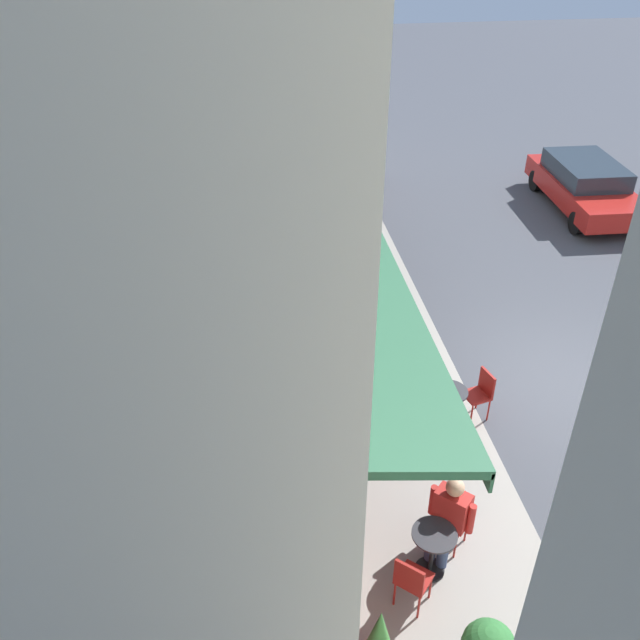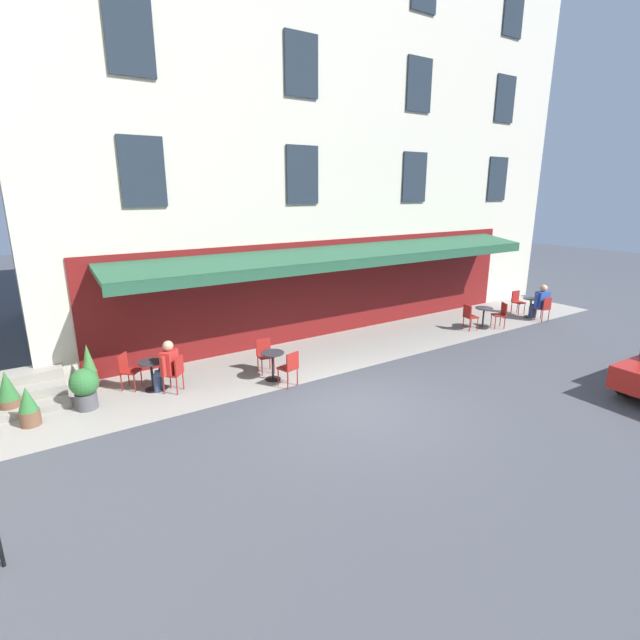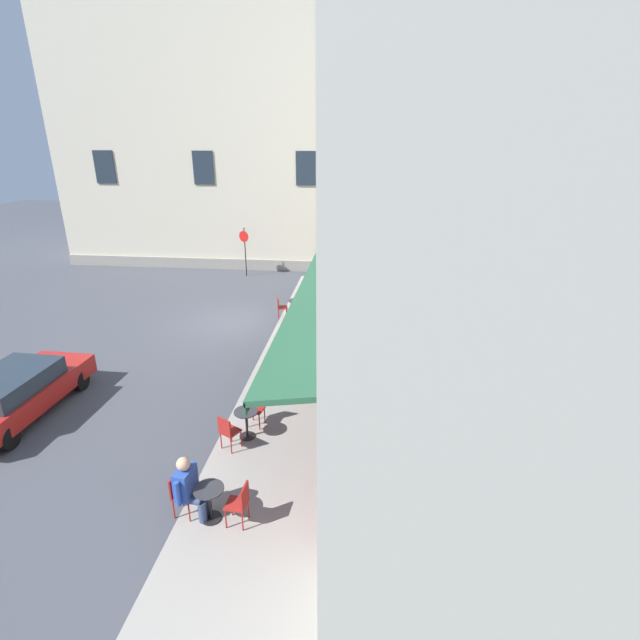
{
  "view_description": "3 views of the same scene",
  "coord_description": "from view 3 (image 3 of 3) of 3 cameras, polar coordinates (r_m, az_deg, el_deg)",
  "views": [
    {
      "loc": [
        9.07,
        -5.74,
        7.89
      ],
      "look_at": [
        -1.34,
        -4.32,
        0.89
      ],
      "focal_mm": 37.89,
      "sensor_mm": 36.0,
      "label": 1
    },
    {
      "loc": [
        6.06,
        7.65,
        4.75
      ],
      "look_at": [
        -1.47,
        -3.7,
        0.97
      ],
      "focal_mm": 26.27,
      "sensor_mm": 36.0,
      "label": 2
    },
    {
      "loc": [
        -17.5,
        -5.4,
        7.15
      ],
      "look_at": [
        -2.98,
        -3.86,
        1.42
      ],
      "focal_mm": 26.65,
      "sensor_mm": 36.0,
      "label": 3
    }
  ],
  "objects": [
    {
      "name": "potted_plant_entrance_left",
      "position": [
        23.66,
        0.67,
        5.16
      ],
      "size": [
        0.62,
        0.62,
        0.94
      ],
      "color": "#4C4C51",
      "rests_on": "ground_plane"
    },
    {
      "name": "cafe_chair_red_under_awning",
      "position": [
        10.38,
        -16.42,
        -19.11
      ],
      "size": [
        0.45,
        0.45,
        0.91
      ],
      "color": "maroon",
      "rests_on": "ground_plane"
    },
    {
      "name": "potted_plant_mid_terrace",
      "position": [
        25.0,
        2.61,
        5.93
      ],
      "size": [
        0.45,
        0.45,
        0.98
      ],
      "color": "brown",
      "rests_on": "ground_plane"
    },
    {
      "name": "ground_plane",
      "position": [
        19.67,
        -10.34,
        -0.26
      ],
      "size": [
        70.0,
        70.0,
        0.0
      ],
      "primitive_type": "plane",
      "color": "#42444C"
    },
    {
      "name": "potted_plant_under_sign",
      "position": [
        23.32,
        3.55,
        4.97
      ],
      "size": [
        0.35,
        0.35,
        1.15
      ],
      "color": "brown",
      "rests_on": "ground_plane"
    },
    {
      "name": "cafe_chair_red_by_window",
      "position": [
        19.66,
        -4.77,
        1.73
      ],
      "size": [
        0.49,
        0.49,
        0.91
      ],
      "color": "maroon",
      "rests_on": "ground_plane"
    },
    {
      "name": "seated_patron_in_red",
      "position": [
        21.89,
        0.02,
        4.28
      ],
      "size": [
        0.64,
        0.63,
        1.3
      ],
      "color": "navy",
      "rests_on": "ground_plane"
    },
    {
      "name": "parked_car_red",
      "position": [
        15.22,
        -32.64,
        -7.28
      ],
      "size": [
        4.36,
        1.95,
        1.33
      ],
      "color": "#A81E19",
      "rests_on": "ground_plane"
    },
    {
      "name": "seated_companion_in_blue",
      "position": [
        10.18,
        -15.41,
        -18.66
      ],
      "size": [
        0.71,
        0.63,
        1.37
      ],
      "color": "navy",
      "rests_on": "ground_plane"
    },
    {
      "name": "cafe_building_facade",
      "position": [
        14.12,
        24.6,
        21.02
      ],
      "size": [
        20.0,
        10.7,
        15.0
      ],
      "color": "beige",
      "rests_on": "ground_plane"
    },
    {
      "name": "corner_building_facade",
      "position": [
        31.78,
        -11.02,
        21.69
      ],
      "size": [
        10.12,
        17.0,
        15.0
      ],
      "color": "beige",
      "rests_on": "ground_plane"
    },
    {
      "name": "cafe_chair_red_back_row",
      "position": [
        19.54,
        -1.16,
        1.67
      ],
      "size": [
        0.45,
        0.45,
        0.91
      ],
      "color": "maroon",
      "rests_on": "ground_plane"
    },
    {
      "name": "no_parking_sign",
      "position": [
        25.65,
        -9.06,
        9.11
      ],
      "size": [
        0.24,
        0.55,
        2.6
      ],
      "color": "black",
      "rests_on": "ground_plane"
    },
    {
      "name": "potted_plant_entrance_right",
      "position": [
        25.83,
        1.46,
        6.67
      ],
      "size": [
        0.35,
        0.35,
        1.18
      ],
      "color": "brown",
      "rests_on": "ground_plane"
    },
    {
      "name": "potted_plant_by_steps",
      "position": [
        24.76,
        0.45,
        5.65
      ],
      "size": [
        0.4,
        0.4,
        0.86
      ],
      "color": "brown",
      "rests_on": "ground_plane"
    },
    {
      "name": "cafe_table_near_entrance",
      "position": [
        10.16,
        -13.11,
        -20.22
      ],
      "size": [
        0.6,
        0.6,
        0.75
      ],
      "color": "black",
      "rests_on": "ground_plane"
    },
    {
      "name": "cafe_table_far_end",
      "position": [
        19.73,
        -2.94,
        1.67
      ],
      "size": [
        0.6,
        0.6,
        0.75
      ],
      "color": "black",
      "rests_on": "ground_plane"
    },
    {
      "name": "cafe_table_mid_terrace",
      "position": [
        12.25,
        -8.83,
        -11.79
      ],
      "size": [
        0.6,
        0.6,
        0.75
      ],
      "color": "black",
      "rests_on": "ground_plane"
    },
    {
      "name": "sidewalk_cafe_terrace",
      "position": [
        16.07,
        -1.75,
        -4.99
      ],
      "size": [
        20.5,
        3.2,
        0.01
      ],
      "primitive_type": "cube",
      "color": "gray",
      "rests_on": "ground_plane"
    },
    {
      "name": "cafe_table_streetside",
      "position": [
        22.21,
        0.84,
        3.98
      ],
      "size": [
        0.6,
        0.6,
        0.75
      ],
      "color": "black",
      "rests_on": "ground_plane"
    },
    {
      "name": "cafe_chair_red_facing_street",
      "position": [
        22.62,
        2.0,
        4.44
      ],
      "size": [
        0.56,
        0.56,
        0.91
      ],
      "color": "maroon",
      "rests_on": "ground_plane"
    },
    {
      "name": "cafe_chair_red_corner_left",
      "position": [
        12.7,
        -7.6,
        -10.12
      ],
      "size": [
        0.47,
        0.47,
        0.91
      ],
      "color": "maroon",
      "rests_on": "ground_plane"
    },
    {
      "name": "cafe_chair_red_kerbside",
      "position": [
        21.8,
        -0.41,
        3.8
      ],
      "size": [
        0.57,
        0.57,
        0.91
      ],
      "color": "maroon",
      "rests_on": "ground_plane"
    },
    {
      "name": "cafe_chair_red_corner_right",
      "position": [
        9.92,
        -9.56,
        -20.68
      ],
      "size": [
        0.43,
        0.43,
        0.91
      ],
      "color": "maroon",
      "rests_on": "ground_plane"
    },
    {
      "name": "back_alley_steps",
      "position": [
        25.09,
        3.98,
        5.39
      ],
      "size": [
        2.4,
        1.75,
        0.6
      ],
      "color": "gray",
      "rests_on": "ground_plane"
    },
    {
      "name": "cafe_chair_red_near_door",
      "position": [
        11.86,
        -11.01,
        -12.86
      ],
      "size": [
        0.54,
        0.54,
        0.91
      ],
      "color": "maroon",
      "rests_on": "ground_plane"
    }
  ]
}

